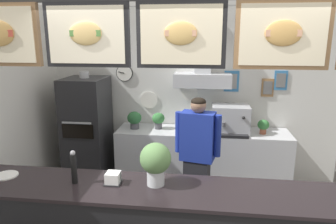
{
  "coord_description": "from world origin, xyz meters",
  "views": [
    {
      "loc": [
        0.22,
        -2.59,
        2.29
      ],
      "look_at": [
        -0.2,
        0.72,
        1.47
      ],
      "focal_mm": 33.42,
      "sensor_mm": 36.0,
      "label": 1
    }
  ],
  "objects": [
    {
      "name": "potted_sage",
      "position": [
        1.04,
        1.87,
        1.03
      ],
      "size": [
        0.16,
        0.16,
        0.21
      ],
      "color": "#9E563D",
      "rests_on": "back_prep_counter"
    },
    {
      "name": "shop_worker",
      "position": [
        0.13,
        0.92,
        0.87
      ],
      "size": [
        0.54,
        0.29,
        1.61
      ],
      "rotation": [
        0.0,
        0.0,
        2.94
      ],
      "color": "#232328",
      "rests_on": "ground_plane"
    },
    {
      "name": "basil_vase",
      "position": [
        -0.19,
        -0.17,
        1.26
      ],
      "size": [
        0.26,
        0.26,
        0.37
      ],
      "color": "silver",
      "rests_on": "service_counter"
    },
    {
      "name": "condiment_plate",
      "position": [
        -1.56,
        -0.18,
        1.06
      ],
      "size": [
        0.21,
        0.21,
        0.01
      ],
      "color": "white",
      "rests_on": "service_counter"
    },
    {
      "name": "pepper_grinder",
      "position": [
        -0.89,
        -0.23,
        1.2
      ],
      "size": [
        0.05,
        0.05,
        0.3
      ],
      "color": "black",
      "rests_on": "service_counter"
    },
    {
      "name": "espresso_machine",
      "position": [
        0.57,
        1.88,
        1.11
      ],
      "size": [
        0.53,
        0.49,
        0.4
      ],
      "color": "#B7BABF",
      "rests_on": "back_prep_counter"
    },
    {
      "name": "potted_rosemary",
      "position": [
        -0.86,
        1.89,
        1.06
      ],
      "size": [
        0.22,
        0.22,
        0.27
      ],
      "color": "#4C4C51",
      "rests_on": "back_prep_counter"
    },
    {
      "name": "potted_basil",
      "position": [
        0.15,
        1.93,
        1.05
      ],
      "size": [
        0.2,
        0.2,
        0.25
      ],
      "color": "beige",
      "rests_on": "back_prep_counter"
    },
    {
      "name": "potted_thyme",
      "position": [
        -0.5,
        1.93,
        1.06
      ],
      "size": [
        0.19,
        0.19,
        0.25
      ],
      "color": "#4C4C51",
      "rests_on": "back_prep_counter"
    },
    {
      "name": "back_wall_assembly",
      "position": [
        0.01,
        2.12,
        1.46
      ],
      "size": [
        4.53,
        2.41,
        2.73
      ],
      "color": "gray",
      "rests_on": "ground_plane"
    },
    {
      "name": "back_prep_counter",
      "position": [
        0.17,
        1.9,
        0.45
      ],
      "size": [
        2.56,
        0.61,
        0.91
      ],
      "color": "silver",
      "rests_on": "ground_plane"
    },
    {
      "name": "pizza_oven",
      "position": [
        -1.57,
        1.78,
        0.85
      ],
      "size": [
        0.6,
        0.73,
        1.79
      ],
      "color": "#232326",
      "rests_on": "ground_plane"
    },
    {
      "name": "napkin_holder",
      "position": [
        -0.56,
        -0.2,
        1.1
      ],
      "size": [
        0.15,
        0.14,
        0.11
      ],
      "color": "#262628",
      "rests_on": "service_counter"
    }
  ]
}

